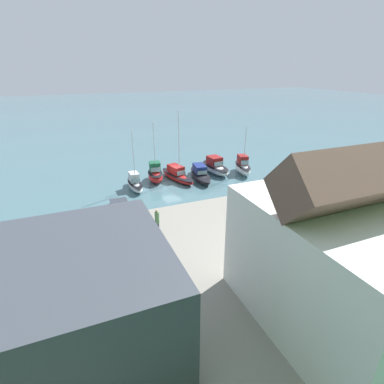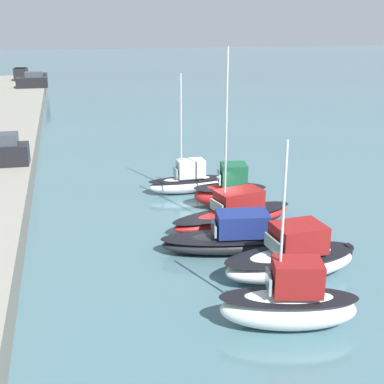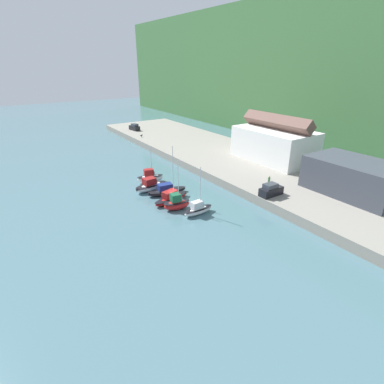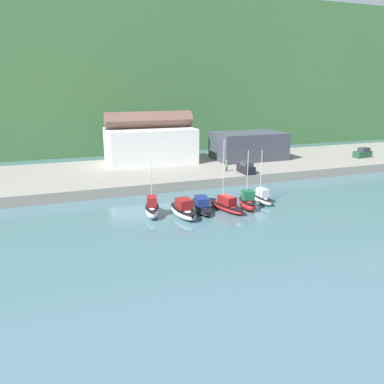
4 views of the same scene
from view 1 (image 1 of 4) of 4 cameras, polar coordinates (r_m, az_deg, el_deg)
ground_plane at (r=42.81m, az=-3.93°, el=1.80°), size 320.00×320.00×0.00m
quay_promenade at (r=24.53m, az=13.96°, el=-14.20°), size 133.81×24.16×1.67m
yacht_club_building at (r=17.23m, az=-30.92°, el=-19.96°), size 14.78×9.46×5.72m
moored_boat_0 at (r=46.84m, az=9.62°, el=4.76°), size 3.02×5.58×7.37m
moored_boat_1 at (r=46.54m, az=4.42°, el=4.75°), size 2.98×6.64×2.54m
moored_boat_2 at (r=43.92m, az=1.55°, el=3.42°), size 3.22×7.73×2.07m
moored_boat_3 at (r=43.57m, az=-2.87°, el=3.28°), size 3.75×7.78×9.89m
moored_boat_4 at (r=43.27m, az=-7.01°, el=3.39°), size 2.77×4.74×8.37m
moored_boat_5 at (r=40.87m, az=-10.84°, el=1.64°), size 1.73×5.29×7.90m
parked_car_1 at (r=28.45m, az=-13.34°, el=-4.45°), size 1.87×4.23×2.16m
person_on_quay at (r=26.73m, az=-6.65°, el=-5.37°), size 0.40×0.40×2.14m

